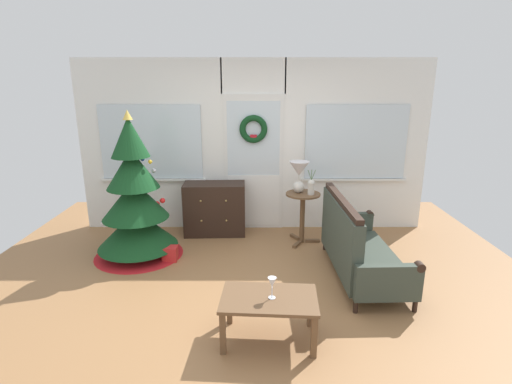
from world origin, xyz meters
TOP-DOWN VIEW (x-y plane):
  - ground_plane at (0.00, 0.00)m, footprint 6.76×6.76m
  - back_wall_with_door at (0.00, 2.08)m, footprint 5.20×0.19m
  - christmas_tree at (-1.52, 1.02)m, footprint 1.15×1.15m
  - dresser_cabinet at (-0.58, 1.79)m, footprint 0.91×0.47m
  - settee_sofa at (1.20, 0.43)m, footprint 0.77×1.67m
  - side_table at (0.69, 1.45)m, footprint 0.50×0.48m
  - table_lamp at (0.63, 1.49)m, footprint 0.28×0.28m
  - flower_vase at (0.79, 1.39)m, footprint 0.11×0.10m
  - coffee_table at (0.15, -0.75)m, footprint 0.87×0.57m
  - wine_glass at (0.18, -0.77)m, footprint 0.08×0.08m
  - gift_box at (-1.07, 0.85)m, footprint 0.18×0.17m

SIDE VIEW (x-z plane):
  - ground_plane at x=0.00m, z-range 0.00..0.00m
  - gift_box at x=-1.07m, z-range 0.00..0.18m
  - coffee_table at x=0.15m, z-range 0.15..0.56m
  - settee_sofa at x=1.20m, z-range -0.10..0.86m
  - dresser_cabinet at x=-0.58m, z-range 0.00..0.78m
  - side_table at x=0.69m, z-range 0.15..0.88m
  - wine_glass at x=0.18m, z-range 0.46..0.66m
  - christmas_tree at x=-1.52m, z-range -0.27..1.62m
  - flower_vase at x=0.79m, z-range 0.67..1.02m
  - table_lamp at x=0.63m, z-range 0.79..1.23m
  - back_wall_with_door at x=0.00m, z-range 0.01..2.56m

